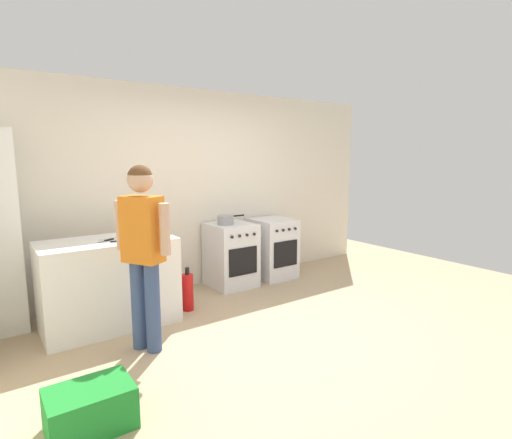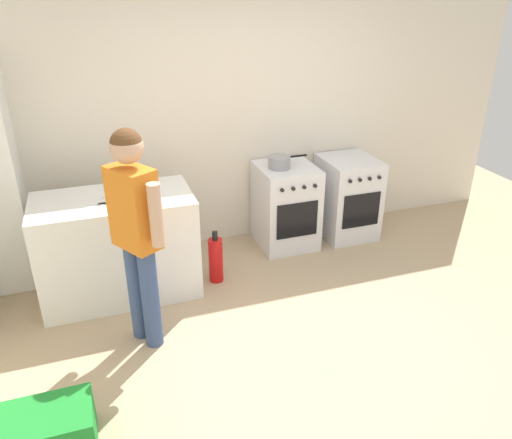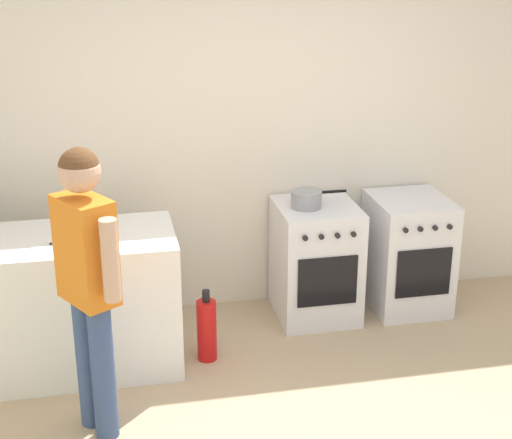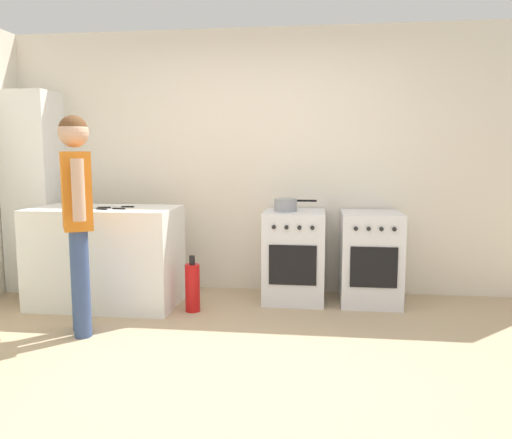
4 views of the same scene
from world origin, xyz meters
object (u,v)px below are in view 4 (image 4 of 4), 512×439
Objects in this scene: oven_left at (294,256)px; larder_cabinet at (35,192)px; knife_carving at (117,207)px; knife_chef at (94,208)px; fire_extinguisher at (192,287)px; pot at (286,205)px; knife_bread at (108,209)px; oven_right at (370,257)px; knife_paring at (99,209)px; person at (77,205)px.

larder_cabinet is (-2.65, 0.10, 0.57)m from oven_left.
knife_carving reaches higher than oven_left.
knife_chef reaches higher than fire_extinguisher.
fire_extinguisher is (-0.79, -0.46, -0.69)m from pot.
oven_right is at bearing 11.96° from knife_bread.
oven_left is 1.82m from knife_paring.
pot is 1.39× the size of knife_chef.
knife_carving and knife_chef have the same top height.
knife_carving reaches higher than oven_right.
knife_bread is at bearing -162.70° from pot.
knife_chef is (-1.68, -0.45, -0.01)m from pot.
knife_paring is at bearing -176.27° from fire_extinguisher.
knife_paring is at bearing -40.77° from knife_chef.
knife_bread is (-0.02, -0.15, -0.00)m from knife_carving.
knife_carving is 0.21m from knife_chef.
larder_cabinet reaches higher than oven_right.
oven_left is 1.70m from knife_carving.
knife_bread is 0.64m from person.
larder_cabinet is (-1.06, 0.44, 0.10)m from knife_carving.
knife_carving is (-1.51, -0.32, -0.01)m from pot.
larder_cabinet is at bearing 157.36° from knife_carving.
pot is 1.87m from person.
oven_left is at bearing 9.54° from pot.
person reaches higher than knife_chef.
oven_left is at bearing 17.54° from knife_paring.
knife_paring is 0.60m from person.
fire_extinguisher is at bearing 3.73° from knife_paring.
knife_carving is at bearing 169.07° from fire_extinguisher.
knife_paring is (-1.60, -0.52, -0.00)m from pot.
oven_right is at bearing 8.36° from knife_carving.
oven_right is 2.49m from knife_paring.
knife_bread is at bearing -99.14° from knife_carving.
knife_paring is 0.70× the size of knife_chef.
person is (-2.29, -1.12, 0.57)m from oven_right.
larder_cabinet is at bearing 131.11° from person.
person reaches higher than fire_extinguisher.
knife_bread is at bearing 93.34° from person.
pot is at bearing 30.53° from fire_extinguisher.
knife_carving is 0.16m from knife_bread.
oven_left is 0.71m from oven_right.
fire_extinguisher is (0.81, 0.05, -0.69)m from knife_paring.
larder_cabinet is at bearing 146.91° from knife_paring.
person reaches higher than oven_left.
larder_cabinet reaches higher than knife_paring.
oven_right is 1.70× the size of fire_extinguisher.
knife_paring and knife_chef have the same top height.
knife_chef is at bearing -165.08° from pot.
pot is 1.15m from fire_extinguisher.
oven_right is (0.71, -0.00, -0.00)m from oven_left.
pot is 0.24× the size of person.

